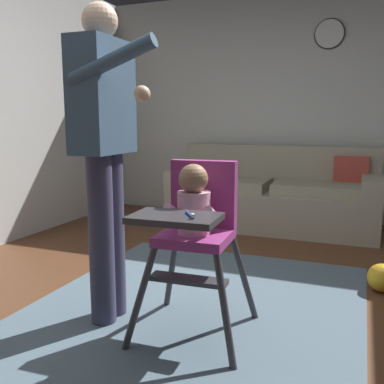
{
  "coord_description": "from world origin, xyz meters",
  "views": [
    {
      "loc": [
        0.85,
        -2.27,
        1.14
      ],
      "look_at": [
        0.01,
        -0.15,
        0.76
      ],
      "focal_mm": 40.48,
      "sensor_mm": 36.0,
      "label": 1
    }
  ],
  "objects_px": {
    "high_chair": "(195,217)",
    "toy_ball": "(382,278)",
    "couch": "(274,196)",
    "adult_standing": "(105,147)",
    "wall_clock": "(330,34)"
  },
  "relations": [
    {
      "from": "high_chair",
      "to": "adult_standing",
      "type": "height_order",
      "value": "adult_standing"
    },
    {
      "from": "high_chair",
      "to": "wall_clock",
      "type": "height_order",
      "value": "wall_clock"
    },
    {
      "from": "adult_standing",
      "to": "high_chair",
      "type": "bearing_deg",
      "value": 0.19
    },
    {
      "from": "adult_standing",
      "to": "wall_clock",
      "type": "height_order",
      "value": "wall_clock"
    },
    {
      "from": "high_chair",
      "to": "toy_ball",
      "type": "distance_m",
      "value": 1.48
    },
    {
      "from": "couch",
      "to": "toy_ball",
      "type": "xyz_separation_m",
      "value": [
        1.03,
        -1.54,
        -0.24
      ]
    },
    {
      "from": "adult_standing",
      "to": "wall_clock",
      "type": "distance_m",
      "value": 3.32
    },
    {
      "from": "adult_standing",
      "to": "toy_ball",
      "type": "height_order",
      "value": "adult_standing"
    },
    {
      "from": "high_chair",
      "to": "couch",
      "type": "bearing_deg",
      "value": 178.7
    },
    {
      "from": "high_chair",
      "to": "adult_standing",
      "type": "xyz_separation_m",
      "value": [
        -0.52,
        -0.02,
        0.35
      ]
    },
    {
      "from": "toy_ball",
      "to": "couch",
      "type": "bearing_deg",
      "value": 123.8
    },
    {
      "from": "couch",
      "to": "high_chair",
      "type": "relative_size",
      "value": 2.32
    },
    {
      "from": "couch",
      "to": "high_chair",
      "type": "xyz_separation_m",
      "value": [
        0.07,
        -2.53,
        0.31
      ]
    },
    {
      "from": "high_chair",
      "to": "wall_clock",
      "type": "bearing_deg",
      "value": 169.87
    },
    {
      "from": "high_chair",
      "to": "toy_ball",
      "type": "height_order",
      "value": "high_chair"
    }
  ]
}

